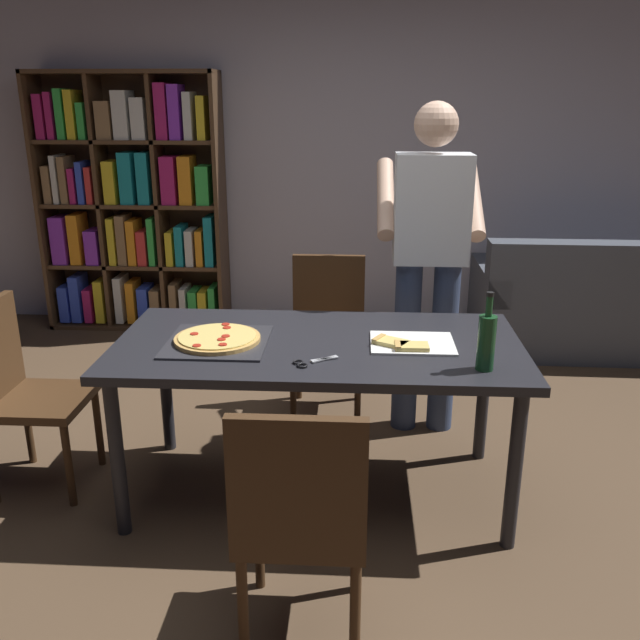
% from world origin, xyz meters
% --- Properties ---
extents(ground_plane, '(12.00, 12.00, 0.00)m').
position_xyz_m(ground_plane, '(0.00, 0.00, 0.00)').
color(ground_plane, brown).
extents(back_wall, '(6.40, 0.10, 2.80)m').
position_xyz_m(back_wall, '(0.00, 2.60, 1.40)').
color(back_wall, '#BCB7C6').
rests_on(back_wall, ground_plane).
extents(dining_table, '(1.77, 0.89, 0.75)m').
position_xyz_m(dining_table, '(0.00, 0.00, 0.68)').
color(dining_table, '#232328').
rests_on(dining_table, ground_plane).
extents(chair_near_camera, '(0.42, 0.42, 0.90)m').
position_xyz_m(chair_near_camera, '(-0.00, -0.93, 0.51)').
color(chair_near_camera, '#472D19').
rests_on(chair_near_camera, ground_plane).
extents(chair_far_side, '(0.42, 0.42, 0.90)m').
position_xyz_m(chair_far_side, '(0.00, 0.93, 0.51)').
color(chair_far_side, '#472D19').
rests_on(chair_far_side, ground_plane).
extents(chair_left_end, '(0.42, 0.42, 0.90)m').
position_xyz_m(chair_left_end, '(-1.37, 0.00, 0.51)').
color(chair_left_end, '#472D19').
rests_on(chair_left_end, ground_plane).
extents(couch, '(1.71, 0.88, 0.85)m').
position_xyz_m(couch, '(1.90, 1.99, 0.30)').
color(couch, '#4C515B').
rests_on(couch, ground_plane).
extents(bookshelf, '(1.40, 0.35, 1.95)m').
position_xyz_m(bookshelf, '(-1.58, 2.37, 0.96)').
color(bookshelf, '#513823').
rests_on(bookshelf, ground_plane).
extents(person_serving_pizza, '(0.55, 0.54, 1.75)m').
position_xyz_m(person_serving_pizza, '(0.54, 0.71, 1.00)').
color(person_serving_pizza, '#38476B').
rests_on(person_serving_pizza, ground_plane).
extents(pepperoni_pizza_on_tray, '(0.43, 0.43, 0.04)m').
position_xyz_m(pepperoni_pizza_on_tray, '(-0.44, -0.04, 0.77)').
color(pepperoni_pizza_on_tray, '#2D2D33').
rests_on(pepperoni_pizza_on_tray, dining_table).
extents(pizza_slices_on_towel, '(0.36, 0.28, 0.03)m').
position_xyz_m(pizza_slices_on_towel, '(0.39, -0.03, 0.76)').
color(pizza_slices_on_towel, white).
rests_on(pizza_slices_on_towel, dining_table).
extents(wine_bottle, '(0.07, 0.07, 0.32)m').
position_xyz_m(wine_bottle, '(0.67, -0.28, 0.87)').
color(wine_bottle, '#194723').
rests_on(wine_bottle, dining_table).
extents(kitchen_scissors, '(0.19, 0.14, 0.01)m').
position_xyz_m(kitchen_scissors, '(-0.02, -0.25, 0.76)').
color(kitchen_scissors, silver).
rests_on(kitchen_scissors, dining_table).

